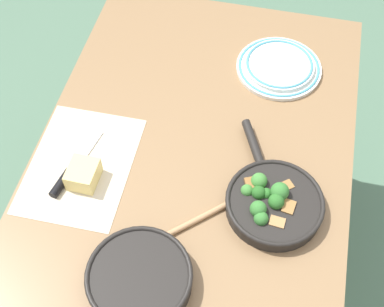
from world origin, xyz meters
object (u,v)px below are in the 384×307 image
(skillet_broccoli, at_px, (273,201))
(grater_knife, at_px, (70,172))
(dinner_plate_stack, at_px, (279,66))
(skillet_eggs, at_px, (139,279))
(cheese_block, at_px, (83,174))
(wooden_spoon, at_px, (172,232))

(skillet_broccoli, bearing_deg, grater_knife, 66.87)
(dinner_plate_stack, bearing_deg, skillet_eggs, -16.80)
(grater_knife, bearing_deg, dinner_plate_stack, -33.07)
(cheese_block, xyz_separation_m, dinner_plate_stack, (-0.51, 0.45, -0.01))
(skillet_broccoli, xyz_separation_m, skillet_eggs, (0.27, -0.27, 0.00))
(skillet_eggs, distance_m, grater_knife, 0.37)
(grater_knife, bearing_deg, wooden_spoon, -98.83)
(grater_knife, distance_m, cheese_block, 0.05)
(skillet_eggs, height_order, grater_knife, skillet_eggs)
(grater_knife, bearing_deg, skillet_eggs, -122.53)
(skillet_eggs, height_order, dinner_plate_stack, skillet_eggs)
(cheese_block, bearing_deg, skillet_eggs, 41.97)
(wooden_spoon, relative_size, cheese_block, 3.79)
(skillet_broccoli, xyz_separation_m, dinner_plate_stack, (-0.48, -0.04, -0.01))
(skillet_broccoli, bearing_deg, cheese_block, 68.30)
(skillet_eggs, relative_size, grater_knife, 1.46)
(skillet_eggs, relative_size, dinner_plate_stack, 1.32)
(skillet_eggs, bearing_deg, grater_knife, -107.03)
(skillet_broccoli, relative_size, dinner_plate_stack, 1.43)
(grater_knife, xyz_separation_m, dinner_plate_stack, (-0.50, 0.49, 0.00))
(skillet_broccoli, height_order, skillet_eggs, skillet_broccoli)
(skillet_broccoli, bearing_deg, skillet_eggs, 109.92)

